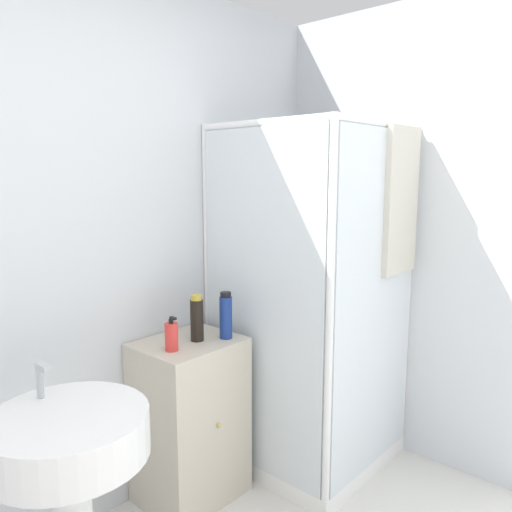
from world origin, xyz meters
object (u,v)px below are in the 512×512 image
object	(u,v)px
shampoo_bottle_tall_black	(197,319)
sink	(70,458)
shampoo_bottle_blue	(226,316)
soap_dispenser	(171,336)

from	to	relation	value
shampoo_bottle_tall_black	sink	bearing A→B (deg)	-161.63
sink	shampoo_bottle_blue	size ratio (longest dim) A/B	4.18
soap_dispenser	shampoo_bottle_blue	xyz separation A→B (m)	(0.29, -0.06, 0.05)
sink	soap_dispenser	world-z (taller)	soap_dispenser
sink	soap_dispenser	distance (m)	0.71
sink	soap_dispenser	size ratio (longest dim) A/B	5.99
soap_dispenser	shampoo_bottle_tall_black	size ratio (longest dim) A/B	0.72
soap_dispenser	shampoo_bottle_tall_black	distance (m)	0.17
sink	shampoo_bottle_blue	distance (m)	0.98
shampoo_bottle_blue	shampoo_bottle_tall_black	bearing A→B (deg)	146.90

